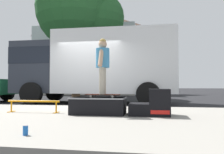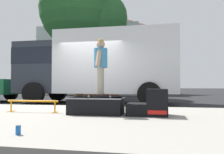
% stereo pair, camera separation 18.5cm
% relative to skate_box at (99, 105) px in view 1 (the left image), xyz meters
% --- Properties ---
extents(ground_plane, '(140.00, 140.00, 0.00)m').
position_rel_skate_box_xyz_m(ground_plane, '(-1.25, 2.61, -0.32)').
color(ground_plane, black).
extents(sidewalk_slab, '(50.00, 5.00, 0.12)m').
position_rel_skate_box_xyz_m(sidewalk_slab, '(-1.25, -0.39, -0.26)').
color(sidewalk_slab, gray).
rests_on(sidewalk_slab, ground).
extents(skate_box, '(1.21, 0.68, 0.38)m').
position_rel_skate_box_xyz_m(skate_box, '(0.00, 0.00, 0.00)').
color(skate_box, black).
rests_on(skate_box, sidewalk_slab).
extents(kicker_ramp, '(0.86, 0.63, 0.57)m').
position_rel_skate_box_xyz_m(kicker_ramp, '(1.21, -0.00, 0.03)').
color(kicker_ramp, black).
rests_on(kicker_ramp, sidewalk_slab).
extents(grind_rail, '(1.32, 0.28, 0.29)m').
position_rel_skate_box_xyz_m(grind_rail, '(-1.62, 0.09, 0.01)').
color(grind_rail, orange).
rests_on(grind_rail, sidewalk_slab).
extents(skateboard, '(0.79, 0.24, 0.07)m').
position_rel_skate_box_xyz_m(skateboard, '(0.09, 0.04, 0.23)').
color(skateboard, '#4C1E14').
rests_on(skateboard, skate_box).
extents(skater_kid, '(0.31, 0.65, 1.27)m').
position_rel_skate_box_xyz_m(skater_kid, '(0.09, 0.04, 0.99)').
color(skater_kid, '#B7AD99').
rests_on(skater_kid, skateboard).
extents(soda_can, '(0.07, 0.07, 0.13)m').
position_rel_skate_box_xyz_m(soda_can, '(-0.42, -2.34, -0.14)').
color(soda_can, '#1959B2').
rests_on(soda_can, sidewalk_slab).
extents(box_truck, '(6.91, 2.63, 3.05)m').
position_rel_skate_box_xyz_m(box_truck, '(-1.32, 4.81, 1.38)').
color(box_truck, silver).
rests_on(box_truck, ground).
extents(street_tree_main, '(5.98, 5.43, 8.68)m').
position_rel_skate_box_xyz_m(street_tree_main, '(-3.52, 9.87, 5.47)').
color(street_tree_main, brown).
rests_on(street_tree_main, ground).
extents(house_behind, '(9.54, 8.23, 8.40)m').
position_rel_skate_box_xyz_m(house_behind, '(-4.66, 17.25, 3.92)').
color(house_behind, silver).
rests_on(house_behind, ground).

